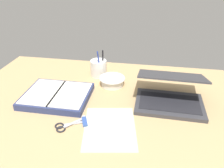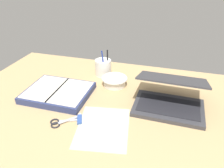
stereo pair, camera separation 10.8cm
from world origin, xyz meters
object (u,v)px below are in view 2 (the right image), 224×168
at_px(laptop, 170,98).
at_px(scissors, 58,123).
at_px(bowl, 115,81).
at_px(pen_cup, 103,67).
at_px(planner, 58,92).

bearing_deg(laptop, scissors, -148.32).
bearing_deg(bowl, pen_cup, 133.81).
relative_size(pen_cup, planner, 0.52).
height_order(planner, scissors, planner).
height_order(laptop, bowl, laptop).
height_order(pen_cup, planner, pen_cup).
height_order(laptop, planner, laptop).
relative_size(laptop, pen_cup, 1.97).
xyz_separation_m(bowl, pen_cup, (-0.10, 0.10, 0.02)).
relative_size(bowl, scissors, 1.24).
distance_m(laptop, pen_cup, 0.46).
relative_size(laptop, scissors, 2.83).
bearing_deg(bowl, laptop, -22.12).
bearing_deg(pen_cup, scissors, -95.16).
bearing_deg(planner, scissors, -62.45).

